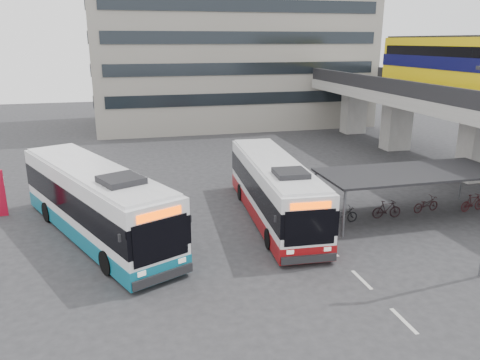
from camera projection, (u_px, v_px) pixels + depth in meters
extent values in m
plane|color=#28282B|center=(279.00, 255.00, 21.20)|extent=(120.00, 120.00, 0.00)
cube|color=gray|center=(478.00, 148.00, 31.97)|extent=(2.20, 1.60, 4.60)
cube|color=gray|center=(397.00, 124.00, 41.26)|extent=(2.20, 1.60, 4.60)
cube|color=gray|center=(354.00, 111.00, 48.69)|extent=(2.20, 1.60, 4.60)
cube|color=gray|center=(445.00, 100.00, 34.90)|extent=(8.00, 32.00, 0.90)
cube|color=black|center=(402.00, 88.00, 33.73)|extent=(0.35, 32.00, 1.10)
cylinder|color=#595B60|center=(315.00, 192.00, 26.18)|extent=(0.12, 0.12, 2.40)
cylinder|color=#595B60|center=(462.00, 180.00, 28.44)|extent=(0.12, 0.12, 2.40)
cylinder|color=#595B60|center=(344.00, 214.00, 22.84)|extent=(0.12, 0.12, 2.40)
cube|color=black|center=(412.00, 173.00, 25.27)|extent=(10.00, 4.00, 0.12)
imported|color=black|center=(341.00, 214.00, 24.91)|extent=(1.71, 0.60, 0.90)
imported|color=black|center=(386.00, 209.00, 25.53)|extent=(1.66, 0.47, 1.00)
imported|color=black|center=(429.00, 206.00, 26.17)|extent=(1.71, 0.60, 0.90)
imported|color=black|center=(469.00, 201.00, 26.78)|extent=(1.66, 0.47, 1.00)
cube|color=gray|center=(229.00, 11.00, 52.46)|extent=(30.00, 15.00, 25.00)
cube|color=beige|center=(404.00, 321.00, 16.21)|extent=(0.15, 1.60, 0.01)
cube|color=beige|center=(362.00, 280.00, 19.00)|extent=(0.15, 1.60, 0.01)
cube|color=beige|center=(330.00, 249.00, 21.78)|extent=(0.15, 1.60, 0.01)
cube|color=white|center=(274.00, 187.00, 25.12)|extent=(3.25, 11.93, 2.70)
cube|color=maroon|center=(274.00, 209.00, 25.48)|extent=(3.29, 11.97, 0.74)
cube|color=black|center=(274.00, 185.00, 25.08)|extent=(3.31, 11.96, 1.13)
cube|color=#FF4900|center=(311.00, 206.00, 19.27)|extent=(1.76, 0.19, 0.29)
cube|color=black|center=(291.00, 173.00, 21.89)|extent=(1.60, 1.66, 0.28)
cylinder|color=black|center=(270.00, 239.00, 21.73)|extent=(0.36, 1.00, 0.98)
cylinder|color=black|center=(279.00, 190.00, 28.81)|extent=(0.36, 1.00, 0.98)
cube|color=white|center=(95.00, 199.00, 22.72)|extent=(7.80, 12.75, 2.93)
cube|color=#0C5D74|center=(97.00, 225.00, 23.11)|extent=(7.86, 12.80, 0.80)
cube|color=black|center=(95.00, 196.00, 22.68)|extent=(7.87, 12.79, 1.22)
cube|color=#FF4900|center=(159.00, 214.00, 17.65)|extent=(1.76, 0.87, 0.32)
cube|color=black|center=(121.00, 180.00, 19.85)|extent=(2.19, 2.23, 0.30)
cylinder|color=black|center=(107.00, 263.00, 19.31)|extent=(0.73, 1.10, 1.07)
cylinder|color=black|center=(94.00, 202.00, 26.56)|extent=(0.73, 1.10, 1.07)
imported|color=black|center=(167.00, 241.00, 20.35)|extent=(0.72, 0.82, 1.90)
cube|color=#A50A22|center=(0.00, 193.00, 25.59)|extent=(0.54, 0.22, 2.61)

